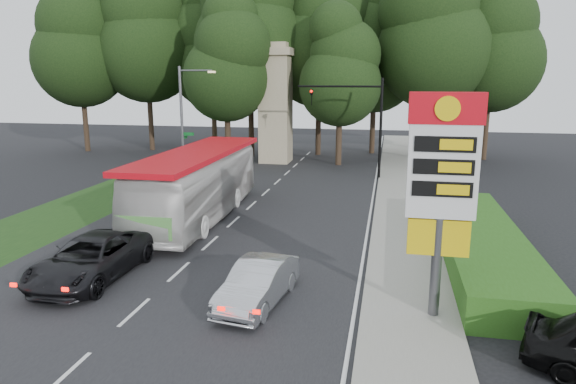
% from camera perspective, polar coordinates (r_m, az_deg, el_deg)
% --- Properties ---
extents(ground, '(120.00, 120.00, 0.00)m').
position_cam_1_polar(ground, '(16.89, -17.48, -13.41)').
color(ground, black).
rests_on(ground, ground).
extents(road_surface, '(14.00, 80.00, 0.02)m').
position_cam_1_polar(road_surface, '(27.31, -5.47, -2.78)').
color(road_surface, black).
rests_on(road_surface, ground).
extents(sidewalk_right, '(3.00, 80.00, 0.12)m').
position_cam_1_polar(sidewalk_right, '(26.22, 12.67, -3.58)').
color(sidewalk_right, gray).
rests_on(sidewalk_right, ground).
extents(grass_verge_left, '(5.00, 50.00, 0.02)m').
position_cam_1_polar(grass_verge_left, '(36.33, -17.21, 0.59)').
color(grass_verge_left, '#193814').
rests_on(grass_verge_left, ground).
extents(hedge, '(3.00, 14.00, 1.20)m').
position_cam_1_polar(hedge, '(22.55, 20.61, -5.35)').
color(hedge, '#275316').
rests_on(hedge, ground).
extents(gas_station_pylon, '(2.10, 0.45, 6.85)m').
position_cam_1_polar(gas_station_pylon, '(15.53, 16.77, 1.69)').
color(gas_station_pylon, '#59595E').
rests_on(gas_station_pylon, ground).
extents(traffic_signal_mast, '(6.10, 0.35, 7.20)m').
position_cam_1_polar(traffic_signal_mast, '(37.34, 8.27, 8.57)').
color(traffic_signal_mast, black).
rests_on(traffic_signal_mast, ground).
extents(streetlight_signs, '(2.75, 0.98, 8.00)m').
position_cam_1_polar(streetlight_signs, '(38.23, -11.44, 8.19)').
color(streetlight_signs, '#59595E').
rests_on(streetlight_signs, ground).
extents(monument, '(3.00, 3.00, 10.05)m').
position_cam_1_polar(monument, '(44.31, -1.39, 9.88)').
color(monument, tan).
rests_on(monument, ground).
extents(tree_far_west, '(8.96, 8.96, 17.60)m').
position_cam_1_polar(tree_far_west, '(55.00, -22.26, 15.34)').
color(tree_far_west, '#2D2116').
rests_on(tree_far_west, ground).
extents(tree_west_mid, '(9.80, 9.80, 19.25)m').
position_cam_1_polar(tree_west_mid, '(53.87, -15.55, 16.95)').
color(tree_west_mid, '#2D2116').
rests_on(tree_west_mid, ground).
extents(tree_west_near, '(8.40, 8.40, 16.50)m').
position_cam_1_polar(tree_west_near, '(53.28, -8.44, 15.51)').
color(tree_west_near, '#2D2116').
rests_on(tree_west_near, ground).
extents(tree_center_left, '(10.08, 10.08, 19.80)m').
position_cam_1_polar(tree_center_left, '(48.13, -4.29, 18.32)').
color(tree_center_left, '#2D2116').
rests_on(tree_center_left, ground).
extents(tree_center_right, '(9.24, 9.24, 18.15)m').
position_cam_1_polar(tree_center_right, '(48.80, 3.52, 17.07)').
color(tree_center_right, '#2D2116').
rests_on(tree_center_right, ground).
extents(tree_east_near, '(8.12, 8.12, 15.95)m').
position_cam_1_polar(tree_east_near, '(50.28, 9.68, 15.26)').
color(tree_east_near, '#2D2116').
rests_on(tree_east_near, ground).
extents(tree_east_mid, '(9.52, 9.52, 18.70)m').
position_cam_1_polar(tree_east_mid, '(46.50, 16.05, 17.25)').
color(tree_east_mid, '#2D2116').
rests_on(tree_east_mid, ground).
extents(tree_far_east, '(8.68, 8.68, 17.05)m').
position_cam_1_polar(tree_far_east, '(49.01, 21.84, 15.42)').
color(tree_far_east, '#2D2116').
rests_on(tree_far_east, ground).
extents(tree_monument_left, '(7.28, 7.28, 14.30)m').
position_cam_1_polar(tree_monument_left, '(44.37, -6.91, 14.42)').
color(tree_monument_left, '#2D2116').
rests_on(tree_monument_left, ground).
extents(tree_monument_right, '(6.72, 6.72, 13.20)m').
position_cam_1_polar(tree_monument_right, '(42.90, 5.84, 13.61)').
color(tree_monument_right, '#2D2116').
rests_on(tree_monument_right, ground).
extents(transit_bus, '(3.39, 12.82, 3.55)m').
position_cam_1_polar(transit_bus, '(27.05, -9.95, 0.78)').
color(transit_bus, silver).
rests_on(transit_bus, ground).
extents(sedan_silver, '(2.07, 4.44, 1.41)m').
position_cam_1_polar(sedan_silver, '(16.97, -3.36, -10.08)').
color(sedan_silver, '#B9BBC1').
rests_on(sedan_silver, ground).
extents(suv_charcoal, '(2.67, 5.66, 1.56)m').
position_cam_1_polar(suv_charcoal, '(20.22, -21.05, -6.89)').
color(suv_charcoal, black).
rests_on(suv_charcoal, ground).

